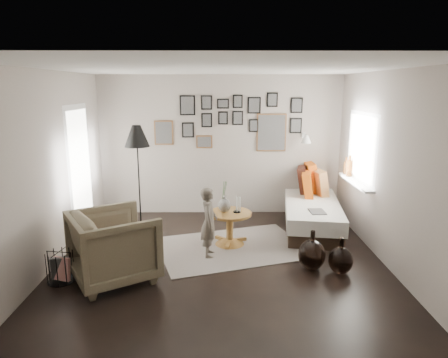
{
  "coord_description": "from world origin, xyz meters",
  "views": [
    {
      "loc": [
        -0.0,
        -5.03,
        2.38
      ],
      "look_at": [
        0.05,
        0.5,
        1.1
      ],
      "focal_mm": 32.0,
      "sensor_mm": 36.0,
      "label": 1
    }
  ],
  "objects_px": {
    "daybed": "(311,209)",
    "armchair": "(114,246)",
    "vase": "(224,203)",
    "pedestal_table": "(230,230)",
    "child": "(209,222)",
    "magazine_basket": "(60,267)",
    "demijohn_large": "(312,255)",
    "floor_lamp": "(137,140)",
    "demijohn_small": "(341,260)"
  },
  "relations": [
    {
      "from": "daybed",
      "to": "armchair",
      "type": "relative_size",
      "value": 2.22
    },
    {
      "from": "vase",
      "to": "daybed",
      "type": "relative_size",
      "value": 0.22
    },
    {
      "from": "pedestal_table",
      "to": "armchair",
      "type": "height_order",
      "value": "armchair"
    },
    {
      "from": "armchair",
      "to": "child",
      "type": "height_order",
      "value": "child"
    },
    {
      "from": "magazine_basket",
      "to": "demijohn_large",
      "type": "xyz_separation_m",
      "value": [
        3.21,
        0.3,
        0.02
      ]
    },
    {
      "from": "daybed",
      "to": "floor_lamp",
      "type": "bearing_deg",
      "value": -170.65
    },
    {
      "from": "daybed",
      "to": "demijohn_large",
      "type": "bearing_deg",
      "value": -93.53
    },
    {
      "from": "magazine_basket",
      "to": "child",
      "type": "bearing_deg",
      "value": 22.55
    },
    {
      "from": "daybed",
      "to": "armchair",
      "type": "height_order",
      "value": "daybed"
    },
    {
      "from": "pedestal_table",
      "to": "floor_lamp",
      "type": "relative_size",
      "value": 0.38
    },
    {
      "from": "daybed",
      "to": "child",
      "type": "distance_m",
      "value": 2.14
    },
    {
      "from": "armchair",
      "to": "demijohn_small",
      "type": "xyz_separation_m",
      "value": [
        2.89,
        0.13,
        -0.26
      ]
    },
    {
      "from": "child",
      "to": "vase",
      "type": "bearing_deg",
      "value": -27.68
    },
    {
      "from": "floor_lamp",
      "to": "child",
      "type": "bearing_deg",
      "value": -44.45
    },
    {
      "from": "floor_lamp",
      "to": "demijohn_small",
      "type": "bearing_deg",
      "value": -31.05
    },
    {
      "from": "daybed",
      "to": "magazine_basket",
      "type": "relative_size",
      "value": 5.51
    },
    {
      "from": "pedestal_table",
      "to": "daybed",
      "type": "relative_size",
      "value": 0.31
    },
    {
      "from": "vase",
      "to": "demijohn_small",
      "type": "relative_size",
      "value": 0.96
    },
    {
      "from": "armchair",
      "to": "demijohn_small",
      "type": "distance_m",
      "value": 2.9
    },
    {
      "from": "vase",
      "to": "magazine_basket",
      "type": "xyz_separation_m",
      "value": [
        -2.06,
        -1.2,
        -0.47
      ]
    },
    {
      "from": "daybed",
      "to": "vase",
      "type": "bearing_deg",
      "value": -143.54
    },
    {
      "from": "floor_lamp",
      "to": "child",
      "type": "relative_size",
      "value": 1.74
    },
    {
      "from": "vase",
      "to": "demijohn_large",
      "type": "height_order",
      "value": "vase"
    },
    {
      "from": "pedestal_table",
      "to": "demijohn_large",
      "type": "relative_size",
      "value": 1.22
    },
    {
      "from": "demijohn_large",
      "to": "child",
      "type": "relative_size",
      "value": 0.54
    },
    {
      "from": "demijohn_small",
      "to": "child",
      "type": "relative_size",
      "value": 0.49
    },
    {
      "from": "demijohn_large",
      "to": "child",
      "type": "xyz_separation_m",
      "value": [
        -1.37,
        0.46,
        0.3
      ]
    },
    {
      "from": "daybed",
      "to": "demijohn_large",
      "type": "relative_size",
      "value": 3.99
    },
    {
      "from": "pedestal_table",
      "to": "child",
      "type": "relative_size",
      "value": 0.66
    },
    {
      "from": "daybed",
      "to": "child",
      "type": "relative_size",
      "value": 2.14
    },
    {
      "from": "floor_lamp",
      "to": "demijohn_large",
      "type": "bearing_deg",
      "value": -32.5
    },
    {
      "from": "daybed",
      "to": "child",
      "type": "bearing_deg",
      "value": -136.04
    },
    {
      "from": "demijohn_large",
      "to": "child",
      "type": "bearing_deg",
      "value": 161.56
    },
    {
      "from": "pedestal_table",
      "to": "armchair",
      "type": "xyz_separation_m",
      "value": [
        -1.47,
        -1.12,
        0.2
      ]
    },
    {
      "from": "daybed",
      "to": "demijohn_small",
      "type": "height_order",
      "value": "daybed"
    },
    {
      "from": "armchair",
      "to": "child",
      "type": "xyz_separation_m",
      "value": [
        1.17,
        0.7,
        0.06
      ]
    },
    {
      "from": "vase",
      "to": "pedestal_table",
      "type": "bearing_deg",
      "value": -14.04
    },
    {
      "from": "magazine_basket",
      "to": "demijohn_large",
      "type": "height_order",
      "value": "demijohn_large"
    },
    {
      "from": "demijohn_large",
      "to": "demijohn_small",
      "type": "relative_size",
      "value": 1.1
    },
    {
      "from": "pedestal_table",
      "to": "demijohn_large",
      "type": "bearing_deg",
      "value": -39.22
    },
    {
      "from": "daybed",
      "to": "pedestal_table",
      "type": "bearing_deg",
      "value": -141.61
    },
    {
      "from": "daybed",
      "to": "floor_lamp",
      "type": "relative_size",
      "value": 1.22
    },
    {
      "from": "armchair",
      "to": "magazine_basket",
      "type": "xyz_separation_m",
      "value": [
        -0.67,
        -0.06,
        -0.25
      ]
    },
    {
      "from": "pedestal_table",
      "to": "floor_lamp",
      "type": "height_order",
      "value": "floor_lamp"
    },
    {
      "from": "demijohn_large",
      "to": "daybed",
      "type": "bearing_deg",
      "value": 78.07
    },
    {
      "from": "demijohn_small",
      "to": "daybed",
      "type": "bearing_deg",
      "value": 89.75
    },
    {
      "from": "pedestal_table",
      "to": "vase",
      "type": "height_order",
      "value": "vase"
    },
    {
      "from": "armchair",
      "to": "floor_lamp",
      "type": "relative_size",
      "value": 0.55
    },
    {
      "from": "daybed",
      "to": "demijohn_large",
      "type": "height_order",
      "value": "daybed"
    },
    {
      "from": "daybed",
      "to": "armchair",
      "type": "distance_m",
      "value": 3.49
    }
  ]
}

